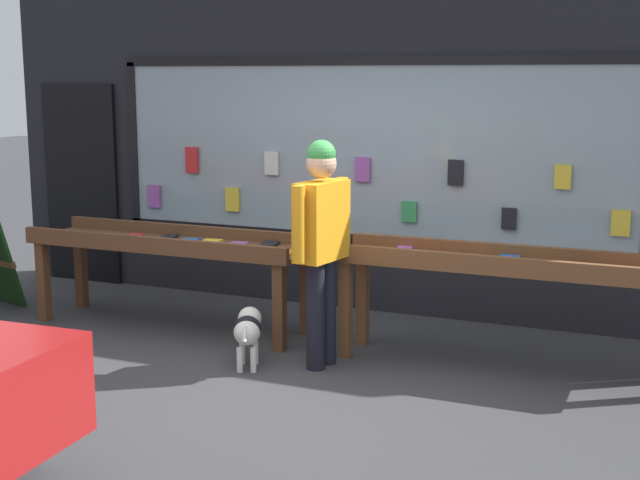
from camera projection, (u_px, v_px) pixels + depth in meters
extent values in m
plane|color=#38383A|center=(263.00, 388.00, 6.34)|extent=(40.00, 40.00, 0.00)
cube|color=black|center=(379.00, 120.00, 8.18)|extent=(8.03, 0.20, 3.58)
cube|color=#8C9EA8|center=(363.00, 151.00, 8.15)|extent=(4.98, 0.03, 1.63)
cube|color=black|center=(363.00, 61.00, 8.00)|extent=(5.06, 0.06, 0.08)
cube|color=black|center=(362.00, 239.00, 8.30)|extent=(5.06, 0.06, 0.08)
cube|color=black|center=(135.00, 143.00, 9.12)|extent=(0.08, 0.06, 1.63)
cube|color=#994CA5|center=(154.00, 196.00, 9.09)|extent=(0.14, 0.03, 0.23)
cube|color=red|center=(192.00, 160.00, 8.84)|extent=(0.14, 0.03, 0.25)
cube|color=yellow|center=(233.00, 200.00, 8.73)|extent=(0.15, 0.03, 0.23)
cube|color=silver|center=(272.00, 163.00, 8.50)|extent=(0.14, 0.03, 0.22)
cube|color=yellow|center=(316.00, 206.00, 8.39)|extent=(0.16, 0.03, 0.22)
cube|color=#994CA5|center=(363.00, 169.00, 8.14)|extent=(0.14, 0.03, 0.22)
cube|color=#338C4C|center=(409.00, 212.00, 8.03)|extent=(0.14, 0.03, 0.19)
cube|color=black|center=(456.00, 173.00, 7.80)|extent=(0.13, 0.03, 0.22)
cube|color=black|center=(509.00, 219.00, 7.69)|extent=(0.12, 0.03, 0.19)
cube|color=yellow|center=(563.00, 177.00, 7.45)|extent=(0.14, 0.03, 0.20)
cube|color=yellow|center=(621.00, 223.00, 7.33)|extent=(0.15, 0.03, 0.21)
cube|color=black|center=(82.00, 184.00, 9.47)|extent=(0.90, 0.04, 2.10)
cube|color=brown|center=(43.00, 281.00, 8.03)|extent=(0.09, 0.09, 0.72)
cube|color=brown|center=(279.00, 308.00, 7.13)|extent=(0.09, 0.09, 0.72)
cube|color=brown|center=(81.00, 269.00, 8.51)|extent=(0.09, 0.09, 0.72)
cube|color=brown|center=(306.00, 293.00, 7.61)|extent=(0.09, 0.09, 0.72)
cube|color=brown|center=(170.00, 244.00, 7.75)|extent=(2.56, 0.71, 0.04)
cube|color=brown|center=(149.00, 244.00, 7.45)|extent=(2.56, 0.07, 0.12)
cube|color=brown|center=(189.00, 232.00, 8.03)|extent=(2.56, 0.07, 0.12)
cube|color=#338C4C|center=(52.00, 235.00, 8.02)|extent=(0.18, 0.23, 0.02)
cube|color=#2659B2|center=(76.00, 236.00, 7.99)|extent=(0.19, 0.21, 0.02)
cube|color=orange|center=(100.00, 238.00, 7.87)|extent=(0.13, 0.23, 0.03)
cube|color=red|center=(133.00, 237.00, 7.94)|extent=(0.14, 0.20, 0.03)
cube|color=black|center=(169.00, 237.00, 7.91)|extent=(0.17, 0.21, 0.03)
cube|color=#2659B2|center=(188.00, 241.00, 7.72)|extent=(0.21, 0.26, 0.02)
cube|color=yellow|center=(210.00, 242.00, 7.67)|extent=(0.18, 0.23, 0.03)
cube|color=#994CA5|center=(238.00, 245.00, 7.56)|extent=(0.19, 0.23, 0.02)
cube|color=black|center=(269.00, 245.00, 7.56)|extent=(0.17, 0.24, 0.03)
cube|color=orange|center=(287.00, 253.00, 7.25)|extent=(0.17, 0.23, 0.02)
cube|color=brown|center=(345.00, 309.00, 6.96)|extent=(0.09, 0.09, 0.78)
cube|color=brown|center=(363.00, 298.00, 7.32)|extent=(0.09, 0.09, 0.78)
cube|color=brown|center=(503.00, 266.00, 6.62)|extent=(2.56, 0.57, 0.04)
cube|color=brown|center=(496.00, 265.00, 6.38)|extent=(2.56, 0.07, 0.12)
cube|color=brown|center=(510.00, 252.00, 6.83)|extent=(2.56, 0.07, 0.12)
cube|color=orange|center=(358.00, 250.00, 7.07)|extent=(0.16, 0.23, 0.02)
cube|color=#994CA5|center=(404.00, 250.00, 7.05)|extent=(0.16, 0.23, 0.03)
cube|color=red|center=(428.00, 255.00, 6.88)|extent=(0.18, 0.23, 0.02)
cube|color=orange|center=(472.00, 258.00, 6.74)|extent=(0.18, 0.22, 0.02)
cube|color=#2659B2|center=(508.00, 259.00, 6.70)|extent=(0.16, 0.19, 0.03)
cube|color=#338C4C|center=(545.00, 264.00, 6.51)|extent=(0.14, 0.22, 0.03)
cube|color=black|center=(578.00, 266.00, 6.50)|extent=(0.17, 0.21, 0.02)
cube|color=red|center=(624.00, 274.00, 6.22)|extent=(0.20, 0.25, 0.02)
cylinder|color=black|center=(315.00, 316.00, 6.68)|extent=(0.14, 0.14, 0.83)
cylinder|color=black|center=(327.00, 311.00, 6.81)|extent=(0.14, 0.14, 0.83)
cube|color=orange|center=(321.00, 221.00, 6.61)|extent=(0.30, 0.50, 0.59)
cylinder|color=orange|center=(299.00, 224.00, 6.37)|extent=(0.09, 0.09, 0.56)
cylinder|color=orange|center=(342.00, 214.00, 6.85)|extent=(0.09, 0.09, 0.56)
sphere|color=tan|center=(321.00, 163.00, 6.54)|extent=(0.23, 0.23, 0.23)
sphere|color=#338C3F|center=(321.00, 154.00, 6.52)|extent=(0.21, 0.21, 0.21)
ellipsoid|color=white|center=(247.00, 331.00, 6.72)|extent=(0.31, 0.37, 0.20)
ellipsoid|color=black|center=(247.00, 330.00, 6.72)|extent=(0.27, 0.26, 0.21)
sphere|color=white|center=(250.00, 319.00, 6.91)|extent=(0.18, 0.18, 0.18)
cylinder|color=white|center=(245.00, 334.00, 6.53)|extent=(0.06, 0.10, 0.12)
cylinder|color=white|center=(255.00, 352.00, 6.85)|extent=(0.04, 0.04, 0.19)
cylinder|color=white|center=(242.00, 352.00, 6.85)|extent=(0.04, 0.04, 0.19)
cylinder|color=white|center=(253.00, 360.00, 6.66)|extent=(0.04, 0.04, 0.19)
cylinder|color=white|center=(240.00, 360.00, 6.66)|extent=(0.04, 0.04, 0.19)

